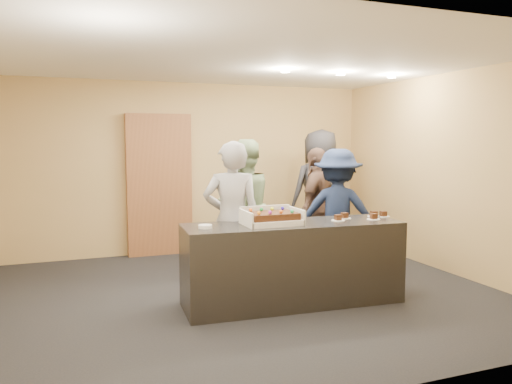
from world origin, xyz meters
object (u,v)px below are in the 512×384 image
person_navy_man (338,213)px  person_brown_extra (317,207)px  cake_box (271,220)px  person_server_grey (232,220)px  plate_stack (205,226)px  person_dark_suit (320,192)px  storage_cabinet (159,185)px  person_sage_man (243,207)px  sheet_cake (272,215)px  serving_counter (293,263)px

person_navy_man → person_brown_extra: (-0.00, 0.57, 0.00)m
cake_box → person_server_grey: (-0.30, 0.43, -0.05)m
plate_stack → person_dark_suit: person_dark_suit is taller
person_server_grey → person_dark_suit: size_ratio=0.91×
storage_cabinet → plate_stack: storage_cabinet is taller
person_sage_man → person_dark_suit: (1.52, 0.68, 0.08)m
cake_box → person_dark_suit: size_ratio=0.31×
plate_stack → person_server_grey: bearing=45.0°
person_sage_man → person_dark_suit: 1.67m
sheet_cake → person_dark_suit: 2.69m
person_sage_man → storage_cabinet: bearing=-79.0°
serving_counter → storage_cabinet: (-0.95, 2.91, 0.65)m
person_sage_man → person_navy_man: bearing=133.0°
storage_cabinet → person_server_grey: (0.40, -2.45, -0.21)m
sheet_cake → plate_stack: sheet_cake is taller
serving_counter → plate_stack: (-0.98, 0.03, 0.47)m
sheet_cake → person_dark_suit: (1.69, 2.09, -0.01)m
sheet_cake → plate_stack: 0.73m
person_navy_man → person_dark_suit: bearing=-77.5°
person_sage_man → person_navy_man: 1.26m
storage_cabinet → person_navy_man: (1.98, -2.08, -0.26)m
person_sage_man → person_dark_suit: size_ratio=0.92×
cake_box → sheet_cake: (-0.00, -0.02, 0.05)m
plate_stack → person_navy_man: person_navy_man is taller
plate_stack → person_navy_man: size_ratio=0.08×
storage_cabinet → cake_box: 2.97m
serving_counter → person_sage_man: (-0.08, 1.41, 0.46)m
sheet_cake → person_navy_man: person_navy_man is taller
storage_cabinet → person_dark_suit: storage_cabinet is taller
sheet_cake → cake_box: bearing=89.2°
person_brown_extra → person_dark_suit: bearing=-161.7°
serving_counter → plate_stack: 1.09m
serving_counter → cake_box: 0.56m
person_dark_suit → sheet_cake: bearing=52.4°
serving_counter → storage_cabinet: storage_cabinet is taller
plate_stack → person_sage_man: bearing=57.1°
plate_stack → person_navy_man: bearing=21.7°
plate_stack → person_sage_man: (0.90, 1.39, -0.01)m
serving_counter → person_dark_suit: 2.60m
sheet_cake → person_navy_man: bearing=32.8°
sheet_cake → storage_cabinet: bearing=103.5°
plate_stack → person_dark_suit: size_ratio=0.07×
person_server_grey → person_navy_man: person_server_grey is taller
storage_cabinet → person_brown_extra: size_ratio=1.30×
serving_counter → storage_cabinet: bearing=111.6°
cake_box → person_brown_extra: size_ratio=0.36×
cake_box → person_brown_extra: bearing=47.0°
person_server_grey → person_brown_extra: 1.84m
person_brown_extra → cake_box: bearing=5.9°
storage_cabinet → cake_box: bearing=-76.4°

